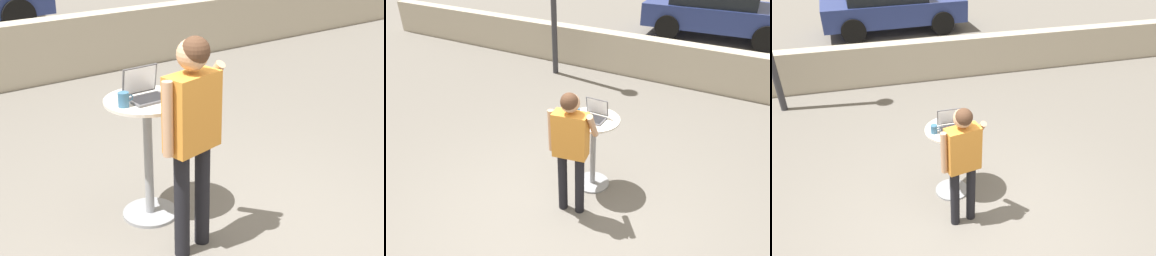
# 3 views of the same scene
# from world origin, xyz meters

# --- Properties ---
(ground_plane) EXTENTS (50.00, 50.00, 0.00)m
(ground_plane) POSITION_xyz_m (0.00, 0.00, 0.00)
(ground_plane) COLOR slate
(pavement_kerb) EXTENTS (16.82, 0.35, 0.86)m
(pavement_kerb) POSITION_xyz_m (0.00, 4.79, 0.43)
(pavement_kerb) COLOR #B2A893
(pavement_kerb) RESTS_ON ground_plane
(cafe_table) EXTENTS (0.64, 0.64, 0.99)m
(cafe_table) POSITION_xyz_m (-0.02, 0.91, 0.63)
(cafe_table) COLOR gray
(cafe_table) RESTS_ON ground_plane
(laptop) EXTENTS (0.29, 0.26, 0.23)m
(laptop) POSITION_xyz_m (-0.02, 0.92, 1.05)
(laptop) COLOR #515156
(laptop) RESTS_ON cafe_table
(coffee_mug) EXTENTS (0.12, 0.08, 0.11)m
(coffee_mug) POSITION_xyz_m (-0.23, 0.86, 1.05)
(coffee_mug) COLOR #336084
(coffee_mug) RESTS_ON cafe_table
(standing_person) EXTENTS (0.53, 0.40, 1.58)m
(standing_person) POSITION_xyz_m (-0.01, 0.34, 0.99)
(standing_person) COLOR black
(standing_person) RESTS_ON ground_plane
(parked_car_near_street) EXTENTS (4.21, 2.04, 1.58)m
(parked_car_near_street) POSITION_xyz_m (-0.02, 8.58, 0.80)
(parked_car_near_street) COLOR navy
(parked_car_near_street) RESTS_ON ground_plane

